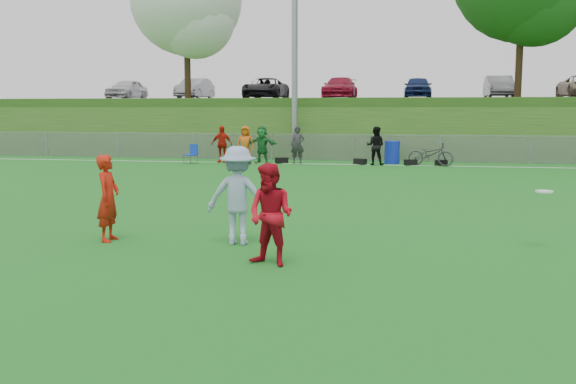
% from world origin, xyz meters
% --- Properties ---
extents(ground, '(120.00, 120.00, 0.00)m').
position_xyz_m(ground, '(0.00, 0.00, 0.00)').
color(ground, '#166B1D').
rests_on(ground, ground).
extents(sideline_far, '(60.00, 0.10, 0.01)m').
position_xyz_m(sideline_far, '(0.00, 18.00, 0.01)').
color(sideline_far, white).
rests_on(sideline_far, ground).
extents(fence, '(58.00, 0.06, 1.30)m').
position_xyz_m(fence, '(0.00, 20.00, 0.65)').
color(fence, gray).
rests_on(fence, ground).
extents(light_pole, '(1.20, 0.40, 12.15)m').
position_xyz_m(light_pole, '(-3.00, 20.80, 6.71)').
color(light_pole, gray).
rests_on(light_pole, ground).
extents(berm, '(120.00, 18.00, 3.00)m').
position_xyz_m(berm, '(0.00, 31.00, 1.50)').
color(berm, '#204C15').
rests_on(berm, ground).
extents(parking_lot, '(120.00, 12.00, 0.10)m').
position_xyz_m(parking_lot, '(0.00, 33.00, 3.05)').
color(parking_lot, black).
rests_on(parking_lot, berm).
extents(tree_white_flowering, '(6.30, 6.30, 8.78)m').
position_xyz_m(tree_white_flowering, '(-9.84, 24.92, 8.32)').
color(tree_white_flowering, black).
rests_on(tree_white_flowering, berm).
extents(car_row, '(32.04, 5.18, 1.44)m').
position_xyz_m(car_row, '(-1.17, 32.00, 3.82)').
color(car_row, silver).
rests_on(car_row, parking_lot).
extents(spectator_row, '(8.01, 0.81, 1.69)m').
position_xyz_m(spectator_row, '(-3.17, 18.00, 0.85)').
color(spectator_row, red).
rests_on(spectator_row, ground).
extents(gear_bags, '(7.67, 0.56, 0.26)m').
position_xyz_m(gear_bags, '(1.00, 18.10, 0.13)').
color(gear_bags, black).
rests_on(gear_bags, ground).
extents(player_red_left, '(0.42, 0.61, 1.62)m').
position_xyz_m(player_red_left, '(-2.84, 0.50, 0.81)').
color(player_red_left, red).
rests_on(player_red_left, ground).
extents(player_red_center, '(0.95, 0.85, 1.62)m').
position_xyz_m(player_red_center, '(0.55, -0.79, 0.81)').
color(player_red_center, '#B50C1C').
rests_on(player_red_center, ground).
extents(player_blue, '(1.20, 0.73, 1.80)m').
position_xyz_m(player_blue, '(-0.38, 0.68, 0.90)').
color(player_blue, '#90A5C8').
rests_on(player_blue, ground).
extents(frisbee, '(0.31, 0.31, 0.03)m').
position_xyz_m(frisbee, '(5.00, 1.30, 1.03)').
color(frisbee, white).
rests_on(frisbee, ground).
extents(recycling_bin, '(0.84, 0.84, 1.02)m').
position_xyz_m(recycling_bin, '(1.84, 18.86, 0.51)').
color(recycling_bin, '#1128B8').
rests_on(recycling_bin, ground).
extents(camp_chair, '(0.65, 0.65, 0.87)m').
position_xyz_m(camp_chair, '(-7.14, 17.22, 0.26)').
color(camp_chair, '#1037B2').
rests_on(camp_chair, ground).
extents(bicycle, '(2.07, 1.12, 1.03)m').
position_xyz_m(bicycle, '(3.52, 18.02, 0.52)').
color(bicycle, '#2F2E31').
rests_on(bicycle, ground).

